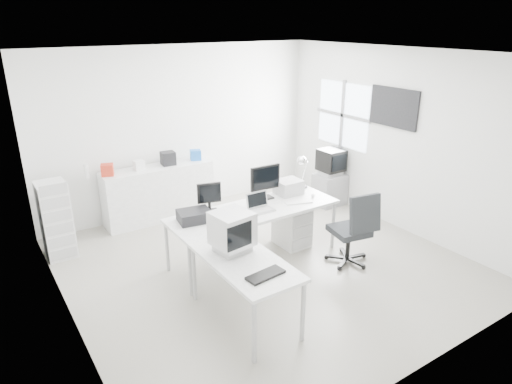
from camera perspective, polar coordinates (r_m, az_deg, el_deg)
floor at (r=6.39m, az=1.00°, el=-8.94°), size 5.00×5.00×0.01m
ceiling at (r=5.56m, az=1.19°, el=16.97°), size 5.00×5.00×0.01m
back_wall at (r=7.94m, az=-9.29°, el=7.66°), size 5.00×0.02×2.80m
left_wall at (r=4.94m, az=-23.58°, el=-2.06°), size 0.02×5.00×2.80m
right_wall at (r=7.48m, az=17.18°, el=6.19°), size 0.02×5.00×2.80m
window at (r=8.21m, az=10.79°, el=9.44°), size 0.02×1.20×1.10m
wall_picture at (r=7.41m, az=16.84°, el=10.08°), size 0.04×0.90×0.60m
main_desk at (r=6.36m, az=-0.21°, el=-5.28°), size 2.40×0.80×0.75m
side_desk at (r=5.15m, az=-1.43°, el=-12.10°), size 0.70×1.40×0.75m
drawer_pedestal at (r=6.80m, az=4.51°, el=-4.24°), size 0.40×0.50×0.60m
inkjet_printer at (r=5.87m, az=-7.72°, el=-2.98°), size 0.45×0.38×0.14m
lcd_monitor_small at (r=6.07m, az=-5.86°, el=-0.78°), size 0.35×0.26×0.40m
lcd_monitor_large at (r=6.49m, az=1.15°, el=1.18°), size 0.47×0.21×0.48m
laptop at (r=6.11m, az=0.69°, el=-1.35°), size 0.36×0.37×0.24m
white_keyboard at (r=6.44m, az=5.36°, el=-1.28°), size 0.40×0.23×0.02m
white_mouse at (r=6.65m, az=7.12°, el=-0.45°), size 0.05×0.05×0.05m
laser_printer at (r=6.74m, az=4.09°, el=0.64°), size 0.37×0.31×0.21m
desk_lamp at (r=6.95m, az=6.02°, el=2.65°), size 0.23×0.23×0.54m
crt_monitor at (r=5.05m, az=-3.00°, el=-5.16°), size 0.42×0.42×0.43m
black_keyboard at (r=4.66m, az=1.19°, el=-10.32°), size 0.43×0.21×0.03m
office_chair at (r=6.33m, az=11.60°, el=-4.33°), size 0.71×0.71×1.06m
tv_cabinet at (r=8.35m, az=9.16°, el=0.33°), size 0.52×0.43×0.57m
crt_tv at (r=8.19m, az=9.37°, el=3.67°), size 0.50×0.48×0.45m
sideboard at (r=7.76m, az=-12.00°, el=-0.11°), size 1.83×0.46×0.92m
clutter_box_a at (r=7.36m, az=-18.09°, el=2.65°), size 0.23×0.21×0.18m
clutter_box_b at (r=7.50m, az=-14.43°, el=3.26°), size 0.17×0.15×0.16m
clutter_box_c at (r=7.65m, az=-10.93°, el=4.15°), size 0.24×0.22×0.22m
clutter_box_d at (r=7.85m, az=-7.57°, el=4.61°), size 0.21×0.20×0.17m
clutter_bottle at (r=7.32m, az=-20.43°, el=2.43°), size 0.07×0.07×0.22m
filing_cabinet at (r=6.96m, az=-23.73°, el=-3.21°), size 0.38×0.46×1.10m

